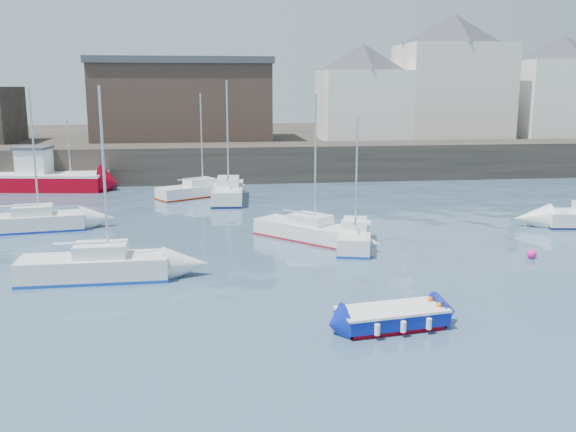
{
  "coord_description": "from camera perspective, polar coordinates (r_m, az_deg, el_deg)",
  "views": [
    {
      "loc": [
        -4.04,
        -19.21,
        7.94
      ],
      "look_at": [
        0.0,
        12.0,
        1.5
      ],
      "focal_mm": 40.0,
      "sensor_mm": 36.0,
      "label": 1
    }
  ],
  "objects": [
    {
      "name": "fishing_boat",
      "position": [
        52.62,
        -20.59,
        3.3
      ],
      "size": [
        8.51,
        4.23,
        5.4
      ],
      "color": "#90000F",
      "rests_on": "ground"
    },
    {
      "name": "quay_wall",
      "position": [
        54.74,
        -3.1,
        4.79
      ],
      "size": [
        90.0,
        5.0,
        3.0
      ],
      "primitive_type": "cube",
      "color": "#28231E",
      "rests_on": "ground"
    },
    {
      "name": "land_strip",
      "position": [
        72.62,
        -4.18,
        6.37
      ],
      "size": [
        90.0,
        32.0,
        2.8
      ],
      "primitive_type": "cube",
      "color": "#28231E",
      "rests_on": "ground"
    },
    {
      "name": "bldg_east_b",
      "position": [
        70.09,
        23.03,
        10.61
      ],
      "size": [
        11.88,
        11.88,
        9.95
      ],
      "color": "white",
      "rests_on": "land_strip"
    },
    {
      "name": "warehouse",
      "position": [
        62.25,
        -9.33,
        10.2
      ],
      "size": [
        16.4,
        10.4,
        7.6
      ],
      "color": "#3D2D26",
      "rests_on": "land_strip"
    },
    {
      "name": "sailboat_f",
      "position": [
        45.11,
        -5.33,
        2.13
      ],
      "size": [
        2.51,
        6.49,
        8.27
      ],
      "color": "silver",
      "rests_on": "ground"
    },
    {
      "name": "water",
      "position": [
        21.17,
        4.24,
        -10.49
      ],
      "size": [
        220.0,
        220.0,
        0.0
      ],
      "primitive_type": "plane",
      "color": "#2D4760",
      "rests_on": "ground"
    },
    {
      "name": "sailboat_a",
      "position": [
        27.82,
        -16.76,
        -4.33
      ],
      "size": [
        6.13,
        2.08,
        7.93
      ],
      "color": "silver",
      "rests_on": "ground"
    },
    {
      "name": "buoy_near",
      "position": [
        29.05,
        -14.4,
        -4.67
      ],
      "size": [
        0.35,
        0.35,
        0.35
      ],
      "primitive_type": "sphere",
      "color": "#EE1894",
      "rests_on": "ground"
    },
    {
      "name": "buoy_mid",
      "position": [
        32.09,
        20.82,
        -3.53
      ],
      "size": [
        0.44,
        0.44,
        0.44
      ],
      "primitive_type": "sphere",
      "color": "#EE1894",
      "rests_on": "ground"
    },
    {
      "name": "bldg_east_d",
      "position": [
        62.55,
        6.66,
        10.96
      ],
      "size": [
        11.14,
        11.14,
        8.95
      ],
      "color": "white",
      "rests_on": "land_strip"
    },
    {
      "name": "sailboat_e",
      "position": [
        38.34,
        -22.06,
        -0.47
      ],
      "size": [
        6.3,
        2.86,
        7.81
      ],
      "color": "silver",
      "rests_on": "ground"
    },
    {
      "name": "bldg_east_a",
      "position": [
        65.76,
        14.39,
        11.97
      ],
      "size": [
        13.36,
        13.36,
        11.8
      ],
      "color": "beige",
      "rests_on": "land_strip"
    },
    {
      "name": "buoy_far",
      "position": [
        38.69,
        1.19,
        -0.28
      ],
      "size": [
        0.34,
        0.34,
        0.34
      ],
      "primitive_type": "sphere",
      "color": "#EE1894",
      "rests_on": "ground"
    },
    {
      "name": "blue_dinghy",
      "position": [
        21.84,
        9.21,
        -8.84
      ],
      "size": [
        3.81,
        2.17,
        0.69
      ],
      "color": "#90000F",
      "rests_on": "ground"
    },
    {
      "name": "sailboat_h",
      "position": [
        46.81,
        -8.14,
        2.28
      ],
      "size": [
        5.86,
        4.54,
        7.38
      ],
      "color": "silver",
      "rests_on": "ground"
    },
    {
      "name": "sailboat_b",
      "position": [
        33.58,
        1.65,
        -1.26
      ],
      "size": [
        5.34,
        5.51,
        7.49
      ],
      "color": "silver",
      "rests_on": "ground"
    },
    {
      "name": "sailboat_c",
      "position": [
        32.25,
        5.96,
        -1.85
      ],
      "size": [
        2.77,
        5.13,
        6.44
      ],
      "color": "silver",
      "rests_on": "ground"
    }
  ]
}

